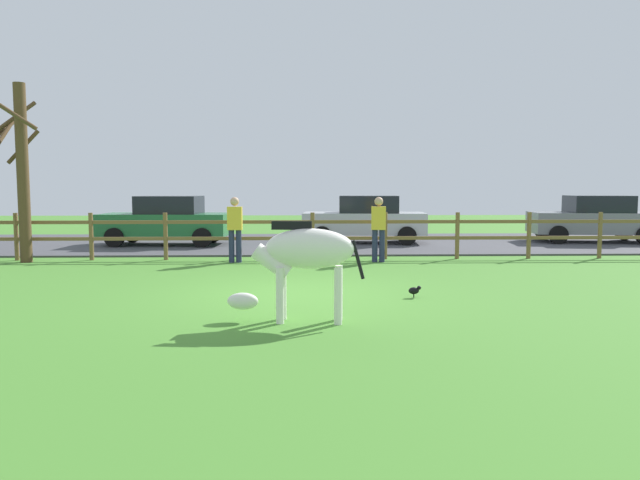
{
  "coord_description": "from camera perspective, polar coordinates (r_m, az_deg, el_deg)",
  "views": [
    {
      "loc": [
        0.17,
        -10.51,
        1.87
      ],
      "look_at": [
        0.53,
        1.2,
        0.84
      ],
      "focal_mm": 33.44,
      "sensor_mm": 36.0,
      "label": 1
    }
  ],
  "objects": [
    {
      "name": "paddock_fence",
      "position": [
        15.57,
        -4.23,
        0.7
      ],
      "size": [
        21.12,
        0.11,
        1.23
      ],
      "color": "brown",
      "rests_on": "ground_plane"
    },
    {
      "name": "zebra",
      "position": [
        8.27,
        -1.58,
        -1.55
      ],
      "size": [
        1.94,
        0.6,
        1.41
      ],
      "color": "white",
      "rests_on": "ground_plane"
    },
    {
      "name": "parked_car_green",
      "position": [
        19.64,
        -14.46,
        1.87
      ],
      "size": [
        4.08,
        2.04,
        1.56
      ],
      "color": "#236B38",
      "rests_on": "parking_asphalt"
    },
    {
      "name": "parked_car_silver",
      "position": [
        19.81,
        4.34,
        2.04
      ],
      "size": [
        4.13,
        2.16,
        1.56
      ],
      "color": "#B7BABF",
      "rests_on": "parking_asphalt"
    },
    {
      "name": "bare_tree",
      "position": [
        16.69,
        -26.71,
        6.24
      ],
      "size": [
        1.4,
        1.4,
        4.45
      ],
      "color": "#513A23",
      "rests_on": "ground_plane"
    },
    {
      "name": "visitor_right_of_tree",
      "position": [
        15.03,
        -8.15,
        1.3
      ],
      "size": [
        0.36,
        0.22,
        1.64
      ],
      "color": "#232847",
      "rests_on": "ground_plane"
    },
    {
      "name": "crow_on_grass",
      "position": [
        10.31,
        9.03,
        -4.78
      ],
      "size": [
        0.22,
        0.1,
        0.2
      ],
      "color": "black",
      "rests_on": "ground_plane"
    },
    {
      "name": "parking_asphalt",
      "position": [
        19.9,
        -2.26,
        -0.3
      ],
      "size": [
        28.0,
        7.4,
        0.05
      ],
      "primitive_type": "cube",
      "color": "#47474C",
      "rests_on": "ground_plane"
    },
    {
      "name": "ground_plane",
      "position": [
        10.68,
        -2.68,
        -5.08
      ],
      "size": [
        60.0,
        60.0,
        0.0
      ],
      "primitive_type": "plane",
      "color": "#47842D"
    },
    {
      "name": "parked_car_grey",
      "position": [
        22.0,
        24.75,
        1.89
      ],
      "size": [
        4.18,
        2.29,
        1.56
      ],
      "color": "slate",
      "rests_on": "parking_asphalt"
    },
    {
      "name": "visitor_left_of_tree",
      "position": [
        15.03,
        5.62,
        1.32
      ],
      "size": [
        0.39,
        0.27,
        1.64
      ],
      "color": "#232847",
      "rests_on": "ground_plane"
    }
  ]
}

